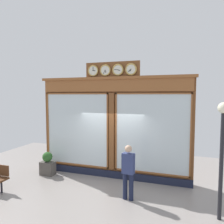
% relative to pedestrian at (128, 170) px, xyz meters
% --- Properties ---
extents(ground_plane, '(14.00, 14.00, 0.00)m').
position_rel_pedestrian_xyz_m(ground_plane, '(1.04, 1.28, -0.93)').
color(ground_plane, gray).
extents(shop_facade, '(6.03, 0.42, 4.43)m').
position_rel_pedestrian_xyz_m(shop_facade, '(1.04, -1.65, 1.04)').
color(shop_facade, brown).
rests_on(shop_facade, ground_plane).
extents(pedestrian, '(0.39, 0.27, 1.69)m').
position_rel_pedestrian_xyz_m(pedestrian, '(0.00, 0.00, 0.00)').
color(pedestrian, '#191E38').
rests_on(pedestrian, ground_plane).
extents(street_lamp, '(0.28, 0.28, 3.02)m').
position_rel_pedestrian_xyz_m(street_lamp, '(-2.50, 0.28, 1.11)').
color(street_lamp, black).
rests_on(street_lamp, ground_plane).
extents(planter_box, '(0.56, 0.36, 0.53)m').
position_rel_pedestrian_xyz_m(planter_box, '(3.58, -0.98, -0.66)').
color(planter_box, '#4C4742').
rests_on(planter_box, ground_plane).
extents(planter_shrub, '(0.39, 0.39, 0.39)m').
position_rel_pedestrian_xyz_m(planter_shrub, '(3.58, -0.98, -0.20)').
color(planter_shrub, '#285623').
rests_on(planter_shrub, planter_box).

